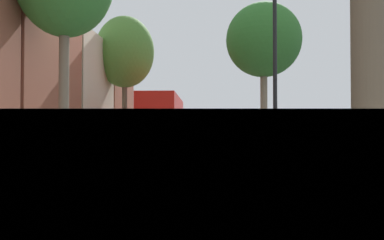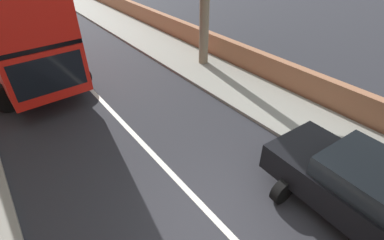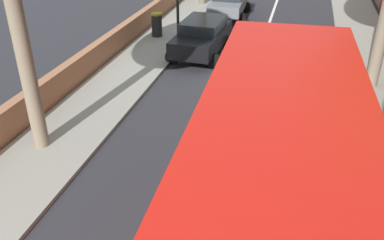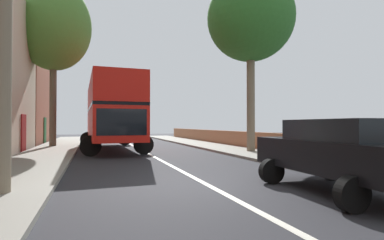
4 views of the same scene
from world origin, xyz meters
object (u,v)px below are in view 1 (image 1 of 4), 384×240
Objects in this scene: parked_car_black_right_1 at (221,148)px; lamppost_right at (275,66)px; parked_car_grey_right_2 at (224,164)px; litter_bin_right at (303,158)px; street_tree_left_0 at (125,52)px; street_tree_right_3 at (264,41)px; double_decker_bus at (163,120)px.

parked_car_black_right_1 is 0.69× the size of lamppost_right.
parked_car_grey_right_2 reaches higher than litter_bin_right.
street_tree_left_0 is 12.92m from street_tree_right_3.
parked_car_grey_right_2 is (4.20, -20.34, -1.41)m from double_decker_bus.
litter_bin_right is (2.80, 4.98, -0.22)m from parked_car_grey_right_2.
litter_bin_right is at bearing -65.49° from double_decker_bus.
parked_car_grey_right_2 is at bearing -111.41° from lamppost_right.
litter_bin_right is (0.08, -10.72, -6.45)m from street_tree_right_3.
street_tree_right_3 is 12.51m from litter_bin_right.
lamppost_right is 3.27m from litter_bin_right.
street_tree_right_3 reaches higher than parked_car_grey_right_2.
double_decker_bus is 0.96× the size of street_tree_left_0.
parked_car_grey_right_2 is at bearing -78.33° from double_decker_bus.
street_tree_left_0 is 9.21× the size of litter_bin_right.
street_tree_right_3 is at bearing -35.58° from street_tree_left_0.
street_tree_left_0 is at bearing 115.41° from parked_car_black_right_1.
parked_car_black_right_1 is 3.70× the size of litter_bin_right.
street_tree_right_3 reaches higher than double_decker_bus.
litter_bin_right is at bearing -59.90° from street_tree_left_0.
street_tree_left_0 is (-7.76, 23.20, 7.08)m from parked_car_grey_right_2.
street_tree_right_3 is at bearing 85.26° from lamppost_right.
lamppost_right reaches higher than parked_car_black_right_1.
street_tree_left_0 reaches higher than parked_car_grey_right_2.
street_tree_left_0 reaches higher than litter_bin_right.
street_tree_left_0 is at bearing 108.50° from parked_car_grey_right_2.
double_decker_bus is 2.40× the size of parked_car_black_right_1.
parked_car_black_right_1 is (4.20, -13.47, -1.41)m from double_decker_bus.
parked_car_grey_right_2 is 0.39× the size of street_tree_left_0.
lamppost_right is at bearing -51.71° from parked_car_black_right_1.
parked_car_grey_right_2 is 3.61× the size of litter_bin_right.
street_tree_left_0 is (-7.76, 16.33, 7.08)m from parked_car_black_right_1.
parked_car_black_right_1 is 19.42m from street_tree_left_0.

